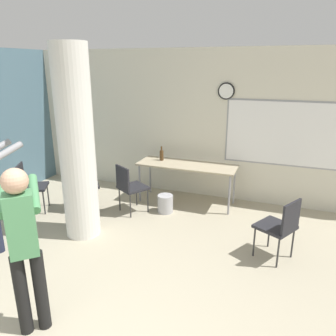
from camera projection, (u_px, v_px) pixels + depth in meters
The scene contains 10 objects.
wall_back at pixel (200, 125), 6.27m from camera, with size 8.00×0.15×2.80m.
support_pillar at pixel (77, 145), 4.68m from camera, with size 0.51×0.51×2.80m.
folding_table at pixel (187, 167), 6.02m from camera, with size 1.82×0.61×0.75m.
bottle_on_table at pixel (162, 155), 6.23m from camera, with size 0.08×0.08×0.27m.
waste_bin at pixel (165, 204), 5.78m from camera, with size 0.27×0.27×0.31m.
chair_mid_room at pixel (280, 225), 4.27m from camera, with size 0.60×0.60×0.87m.
chair_near_pillar at pixel (82, 182), 5.80m from camera, with size 0.62×0.62×0.87m.
chair_by_left_wall at pixel (29, 184), 5.72m from camera, with size 0.60×0.60×0.87m.
chair_table_left at pixel (130, 185), 5.66m from camera, with size 0.60×0.60×0.87m.
person_playing_front at pixel (23, 239), 2.98m from camera, with size 0.64×0.64×1.67m.
Camera 1 is at (1.65, -0.98, 2.51)m, focal length 35.00 mm.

